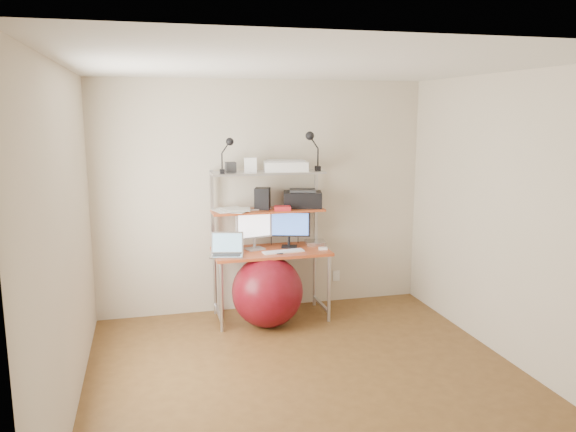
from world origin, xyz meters
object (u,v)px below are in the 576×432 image
object	(u,v)px
exercise_ball	(267,292)
monitor_black	(289,226)
laptop	(227,250)
printer	(303,199)
monitor_silver	(254,227)

from	to	relation	value
exercise_ball	monitor_black	bearing A→B (deg)	45.07
laptop	printer	bearing A→B (deg)	30.26
monitor_black	laptop	bearing A→B (deg)	-148.27
monitor_black	laptop	world-z (taller)	monitor_black
laptop	printer	xyz separation A→B (m)	(0.86, 0.27, 0.45)
printer	exercise_ball	xyz separation A→B (m)	(-0.48, -0.39, -0.88)
laptop	exercise_ball	xyz separation A→B (m)	(0.39, -0.12, -0.43)
laptop	monitor_black	bearing A→B (deg)	27.90
monitor_black	exercise_ball	world-z (taller)	monitor_black
exercise_ball	monitor_silver	bearing A→B (deg)	103.38
monitor_black	laptop	xyz separation A→B (m)	(-0.69, -0.19, -0.18)
monitor_silver	exercise_ball	xyz separation A→B (m)	(0.07, -0.30, -0.62)
exercise_ball	printer	bearing A→B (deg)	39.25
monitor_black	laptop	size ratio (longest dim) A/B	1.21
monitor_silver	laptop	world-z (taller)	monitor_silver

